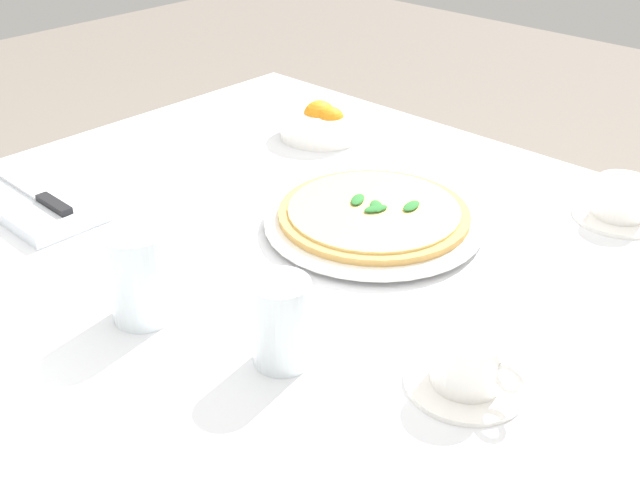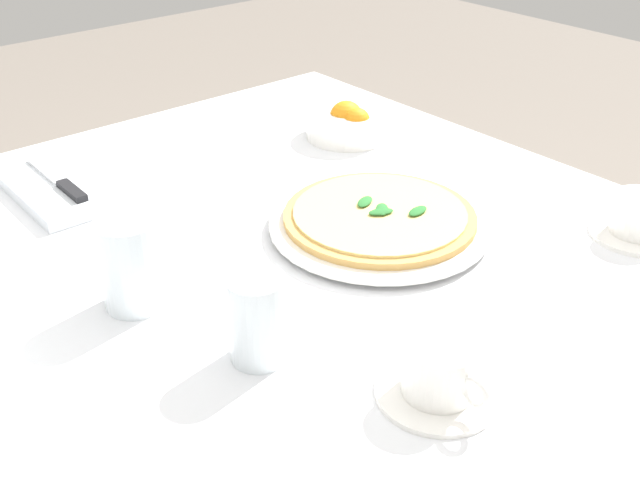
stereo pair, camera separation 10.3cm
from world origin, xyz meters
The scene contains 10 objects.
dining_table centered at (0.00, 0.00, 0.63)m, with size 1.21×1.21×0.75m.
pizza_plate centered at (-0.02, -0.21, 0.76)m, with size 0.31×0.31×0.02m.
pizza centered at (-0.02, -0.21, 0.78)m, with size 0.27×0.27×0.02m.
coffee_cup_back_corner centered at (-0.26, -0.48, 0.78)m, with size 0.13×0.13×0.06m.
coffee_cup_near_left centered at (-0.30, -0.01, 0.78)m, with size 0.13×0.13×0.06m.
water_glass_left_edge centered at (0.05, 0.15, 0.80)m, with size 0.07×0.07×0.12m.
water_glass_far_left centered at (-0.13, 0.09, 0.80)m, with size 0.06×0.06×0.10m.
napkin_folded centered at (0.39, 0.09, 0.76)m, with size 0.22×0.13×0.02m.
dinner_knife centered at (0.39, 0.09, 0.78)m, with size 0.20×0.02×0.01m.
citrus_bowl centered at (0.27, -0.41, 0.78)m, with size 0.15×0.15×0.07m.
Camera 2 is at (-0.69, 0.47, 1.29)m, focal length 43.06 mm.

